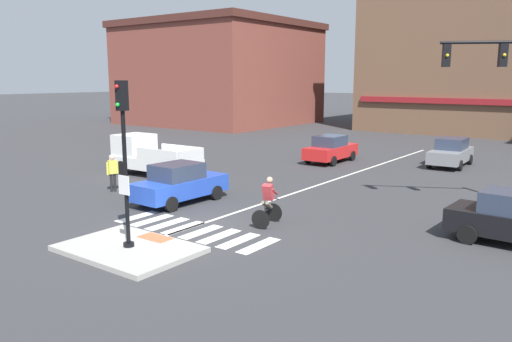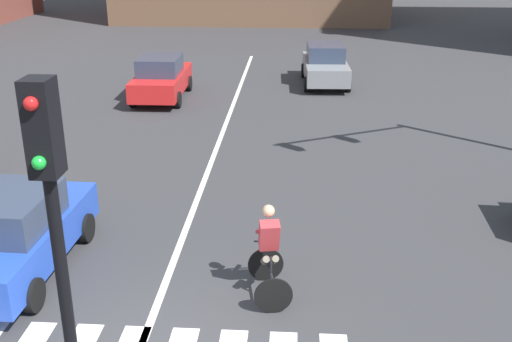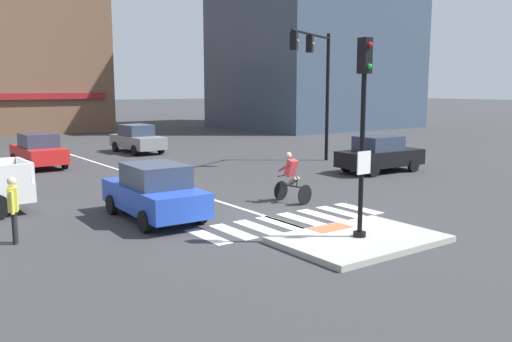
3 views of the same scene
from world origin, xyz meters
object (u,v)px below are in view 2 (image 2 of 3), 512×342
(signal_pole, at_px, (63,285))
(car_grey_eastbound_distant, at_px, (325,65))
(cyclist, at_px, (269,251))
(car_red_westbound_distant, at_px, (161,78))
(car_blue_westbound_near, at_px, (15,233))

(signal_pole, distance_m, car_grey_eastbound_distant, 21.24)
(cyclist, bearing_deg, car_red_westbound_distant, 109.55)
(signal_pole, bearing_deg, cyclist, 70.32)
(signal_pole, height_order, cyclist, signal_pole)
(car_red_westbound_distant, relative_size, cyclist, 2.45)
(car_blue_westbound_near, height_order, cyclist, cyclist)
(car_grey_eastbound_distant, xyz_separation_m, cyclist, (-1.58, -16.14, 0.06))
(signal_pole, xyz_separation_m, car_grey_eastbound_distant, (3.27, 20.86, -2.24))
(car_red_westbound_distant, xyz_separation_m, cyclist, (4.72, -13.30, 0.06))
(signal_pole, distance_m, car_blue_westbound_near, 6.44)
(car_red_westbound_distant, distance_m, car_grey_eastbound_distant, 6.91)
(signal_pole, bearing_deg, car_red_westbound_distant, 99.55)
(car_red_westbound_distant, height_order, cyclist, cyclist)
(car_red_westbound_distant, bearing_deg, car_blue_westbound_near, -90.17)
(signal_pole, xyz_separation_m, cyclist, (1.69, 4.73, -2.18))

